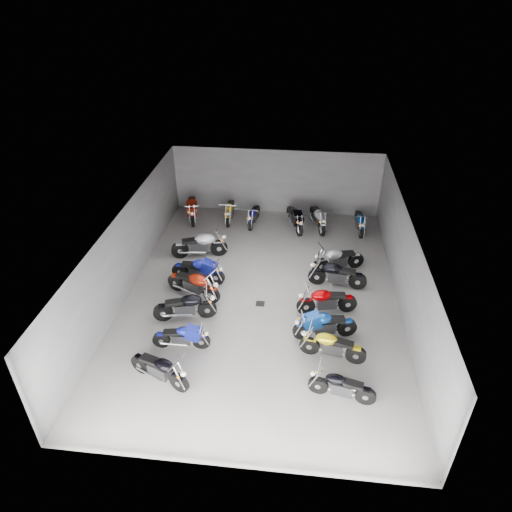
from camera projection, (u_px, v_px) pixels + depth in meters
The scene contains 24 objects.
ground at pixel (262, 295), 17.12m from camera, with size 14.00×14.00×0.00m, color #9D9A94.
wall_back at pixel (276, 182), 22.12m from camera, with size 10.00×0.10×3.20m, color slate.
wall_left at pixel (126, 252), 16.72m from camera, with size 0.10×14.00×3.20m, color slate.
wall_right at pixel (405, 268), 15.79m from camera, with size 0.10×14.00×3.20m, color slate.
ceiling at pixel (262, 220), 15.38m from camera, with size 10.00×14.00×0.04m, color black.
drain_grate at pixel (260, 304), 16.69m from camera, with size 0.32×0.32×0.01m, color black.
motorcycle_left_a at pixel (160, 369), 13.32m from camera, with size 1.98×0.98×0.93m.
motorcycle_left_b at pixel (182, 337), 14.56m from camera, with size 1.88×0.40×0.82m.
motorcycle_left_c at pixel (186, 306), 15.73m from camera, with size 2.18×0.66×0.97m.
motorcycle_left_d at pixel (194, 284), 16.80m from camera, with size 2.16×1.00×1.00m.
motorcycle_left_e at pixel (199, 270), 17.62m from camera, with size 2.16×0.55×0.95m.
motorcycle_left_f at pixel (200, 245), 19.12m from camera, with size 2.34×0.70×1.04m.
motorcycle_right_a at pixel (341, 386), 12.83m from camera, with size 1.92×0.52×0.85m.
motorcycle_right_b at pixel (332, 346), 14.14m from camera, with size 2.08×0.55×0.92m.
motorcycle_right_c at pixel (324, 325), 14.94m from camera, with size 2.13×0.64×0.95m.
motorcycle_right_d at pixel (326, 301), 16.02m from camera, with size 2.15×0.62×0.95m.
motorcycle_right_e at pixel (337, 274), 17.35m from camera, with size 2.23×0.49×0.98m.
motorcycle_right_f at pixel (338, 259), 18.28m from camera, with size 2.09×0.93×0.96m.
motorcycle_back_a at pixel (192, 208), 22.01m from camera, with size 0.72×2.35×1.04m.
motorcycle_back_b at pixel (230, 211), 21.94m from camera, with size 0.43×2.11×0.93m.
motorcycle_back_c at pixel (254, 215), 21.62m from camera, with size 0.45×1.93×0.85m.
motorcycle_back_d at pixel (295, 218), 21.24m from camera, with size 0.85×2.15×0.98m.
motorcycle_back_e at pixel (318, 217), 21.27m from camera, with size 0.73×2.19×0.98m.
motorcycle_back_f at pixel (360, 221), 21.06m from camera, with size 0.42×2.02×0.89m.
Camera 1 is at (1.29, -13.57, 10.46)m, focal length 32.00 mm.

